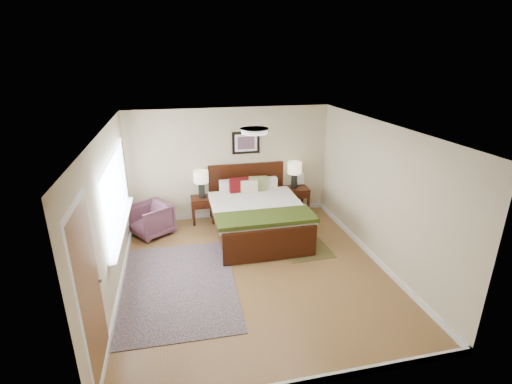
{
  "coord_description": "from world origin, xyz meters",
  "views": [
    {
      "loc": [
        -1.21,
        -5.49,
        3.54
      ],
      "look_at": [
        0.27,
        1.1,
        1.05
      ],
      "focal_mm": 26.0,
      "sensor_mm": 36.0,
      "label": 1
    }
  ],
  "objects_px": {
    "armchair": "(151,220)",
    "bed": "(257,209)",
    "lamp_left": "(201,179)",
    "lamp_right": "(295,170)",
    "nightstand_left": "(202,203)",
    "nightstand_right": "(294,198)",
    "rug_persian": "(176,285)"
  },
  "relations": [
    {
      "from": "bed",
      "to": "lamp_left",
      "type": "relative_size",
      "value": 3.72
    },
    {
      "from": "nightstand_left",
      "to": "nightstand_right",
      "type": "distance_m",
      "value": 2.14
    },
    {
      "from": "nightstand_right",
      "to": "armchair",
      "type": "distance_m",
      "value": 3.27
    },
    {
      "from": "nightstand_left",
      "to": "rug_persian",
      "type": "relative_size",
      "value": 0.22
    },
    {
      "from": "armchair",
      "to": "bed",
      "type": "bearing_deg",
      "value": 44.31
    },
    {
      "from": "nightstand_right",
      "to": "lamp_left",
      "type": "bearing_deg",
      "value": 179.65
    },
    {
      "from": "nightstand_right",
      "to": "lamp_right",
      "type": "relative_size",
      "value": 1.06
    },
    {
      "from": "lamp_left",
      "to": "bed",
      "type": "bearing_deg",
      "value": -40.39
    },
    {
      "from": "nightstand_left",
      "to": "lamp_right",
      "type": "xyz_separation_m",
      "value": [
        2.14,
        0.02,
        0.61
      ]
    },
    {
      "from": "nightstand_right",
      "to": "bed",
      "type": "bearing_deg",
      "value": -141.46
    },
    {
      "from": "bed",
      "to": "nightstand_right",
      "type": "height_order",
      "value": "bed"
    },
    {
      "from": "lamp_right",
      "to": "nightstand_right",
      "type": "bearing_deg",
      "value": -90.0
    },
    {
      "from": "lamp_right",
      "to": "armchair",
      "type": "relative_size",
      "value": 0.82
    },
    {
      "from": "bed",
      "to": "lamp_right",
      "type": "height_order",
      "value": "lamp_right"
    },
    {
      "from": "lamp_left",
      "to": "rug_persian",
      "type": "relative_size",
      "value": 0.23
    },
    {
      "from": "lamp_left",
      "to": "lamp_right",
      "type": "bearing_deg",
      "value": 0.0
    },
    {
      "from": "nightstand_left",
      "to": "armchair",
      "type": "height_order",
      "value": "armchair"
    },
    {
      "from": "lamp_left",
      "to": "lamp_right",
      "type": "distance_m",
      "value": 2.14
    },
    {
      "from": "nightstand_left",
      "to": "rug_persian",
      "type": "height_order",
      "value": "nightstand_left"
    },
    {
      "from": "nightstand_left",
      "to": "nightstand_right",
      "type": "bearing_deg",
      "value": 0.2
    },
    {
      "from": "rug_persian",
      "to": "nightstand_left",
      "type": "bearing_deg",
      "value": 76.05
    },
    {
      "from": "armchair",
      "to": "rug_persian",
      "type": "distance_m",
      "value": 2.08
    },
    {
      "from": "nightstand_left",
      "to": "nightstand_right",
      "type": "xyz_separation_m",
      "value": [
        2.14,
        0.01,
        -0.07
      ]
    },
    {
      "from": "bed",
      "to": "armchair",
      "type": "distance_m",
      "value": 2.21
    },
    {
      "from": "bed",
      "to": "lamp_left",
      "type": "xyz_separation_m",
      "value": [
        -1.04,
        0.89,
        0.44
      ]
    },
    {
      "from": "lamp_left",
      "to": "armchair",
      "type": "relative_size",
      "value": 0.82
    },
    {
      "from": "bed",
      "to": "lamp_right",
      "type": "bearing_deg",
      "value": 38.96
    },
    {
      "from": "lamp_left",
      "to": "lamp_right",
      "type": "height_order",
      "value": "lamp_right"
    },
    {
      "from": "nightstand_left",
      "to": "nightstand_right",
      "type": "height_order",
      "value": "nightstand_right"
    },
    {
      "from": "nightstand_right",
      "to": "rug_persian",
      "type": "bearing_deg",
      "value": -139.19
    },
    {
      "from": "nightstand_right",
      "to": "lamp_left",
      "type": "distance_m",
      "value": 2.23
    },
    {
      "from": "nightstand_right",
      "to": "armchair",
      "type": "bearing_deg",
      "value": -172.74
    }
  ]
}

